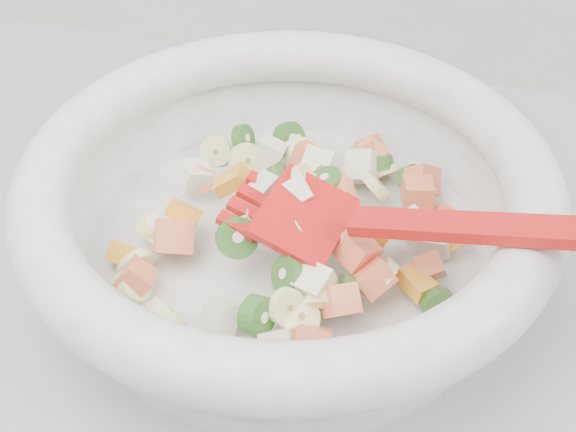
# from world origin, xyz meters

# --- Properties ---
(mixing_bowl) EXTENTS (0.44, 0.36, 0.14)m
(mixing_bowl) POSITION_xyz_m (-0.14, 1.45, 0.96)
(mixing_bowl) COLOR white
(mixing_bowl) RESTS_ON counter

